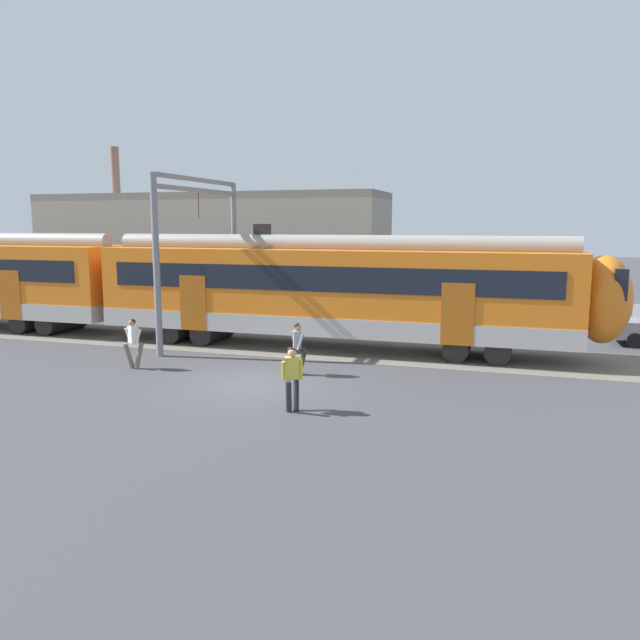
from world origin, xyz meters
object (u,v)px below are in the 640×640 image
pedestrian_yellow (292,373)px  commuter_train (135,284)px  pedestrian_white (133,340)px  pedestrian_grey (297,345)px

pedestrian_yellow → commuter_train: bearing=141.2°
pedestrian_yellow → pedestrian_white: bearing=156.6°
pedestrian_white → commuter_train: bearing=123.0°
commuter_train → pedestrian_grey: (8.79, -4.32, -1.29)m
pedestrian_white → pedestrian_grey: same height
commuter_train → pedestrian_white: bearing=-57.0°
pedestrian_white → pedestrian_yellow: size_ratio=1.00×
pedestrian_white → pedestrian_yellow: 7.22m
commuter_train → pedestrian_white: size_ratio=22.83×
pedestrian_grey → commuter_train: bearing=153.8°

